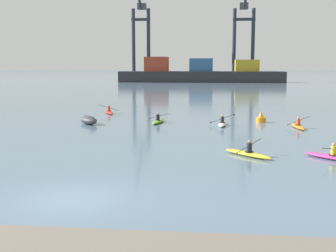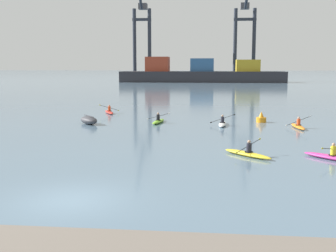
% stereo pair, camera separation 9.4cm
% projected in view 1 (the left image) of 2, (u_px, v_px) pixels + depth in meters
% --- Properties ---
extents(ground_plane, '(800.00, 800.00, 0.00)m').
position_uv_depth(ground_plane, '(72.00, 200.00, 16.67)').
color(ground_plane, slate).
extents(container_barge, '(49.67, 8.89, 7.66)m').
position_uv_depth(container_barge, '(200.00, 74.00, 130.94)').
color(container_barge, '#28282D').
rests_on(container_barge, ground).
extents(gantry_crane_west, '(6.32, 17.55, 35.91)m').
position_uv_depth(gantry_crane_west, '(141.00, 30.00, 143.78)').
color(gantry_crane_west, '#232833').
rests_on(gantry_crane_west, ground).
extents(gantry_crane_west_mid, '(7.28, 21.56, 32.29)m').
position_uv_depth(gantry_crane_west_mid, '(244.00, 30.00, 139.21)').
color(gantry_crane_west_mid, '#232833').
rests_on(gantry_crane_west_mid, ground).
extents(capsized_dinghy, '(2.51, 2.70, 0.76)m').
position_uv_depth(capsized_dinghy, '(89.00, 120.00, 38.04)').
color(capsized_dinghy, '#38383D').
rests_on(capsized_dinghy, ground).
extents(channel_buoy, '(0.90, 0.90, 1.00)m').
position_uv_depth(channel_buoy, '(261.00, 118.00, 39.31)').
color(channel_buoy, orange).
rests_on(channel_buoy, ground).
extents(kayak_lime, '(2.21, 3.45, 0.97)m').
position_uv_depth(kayak_lime, '(158.00, 121.00, 38.91)').
color(kayak_lime, '#7ABC2D').
rests_on(kayak_lime, ground).
extents(kayak_red, '(2.03, 3.35, 1.01)m').
position_uv_depth(kayak_red, '(109.00, 112.00, 46.59)').
color(kayak_red, red).
rests_on(kayak_red, ground).
extents(kayak_white, '(2.18, 3.44, 1.05)m').
position_uv_depth(kayak_white, '(222.00, 123.00, 37.24)').
color(kayak_white, silver).
rests_on(kayak_white, ground).
extents(kayak_magenta, '(2.84, 2.82, 0.95)m').
position_uv_depth(kayak_magenta, '(332.00, 156.00, 23.84)').
color(kayak_magenta, '#C13384').
rests_on(kayak_magenta, ground).
extents(kayak_orange, '(2.15, 3.44, 1.09)m').
position_uv_depth(kayak_orange, '(298.00, 126.00, 35.74)').
color(kayak_orange, orange).
rests_on(kayak_orange, ground).
extents(kayak_yellow, '(2.82, 2.83, 0.98)m').
position_uv_depth(kayak_yellow, '(248.00, 153.00, 24.70)').
color(kayak_yellow, yellow).
rests_on(kayak_yellow, ground).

